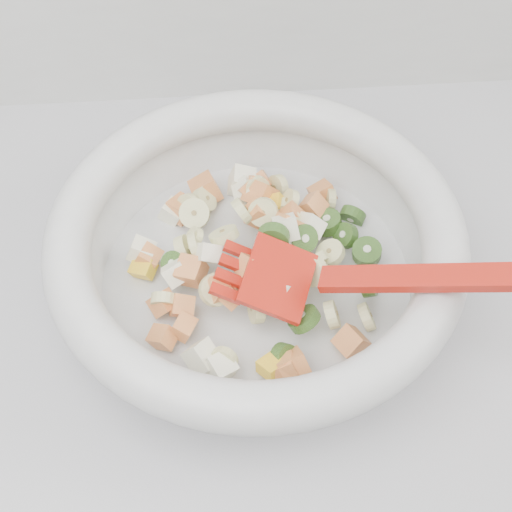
{
  "coord_description": "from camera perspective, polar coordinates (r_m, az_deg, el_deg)",
  "views": [
    {
      "loc": [
        -0.17,
        1.09,
        1.43
      ],
      "look_at": [
        -0.14,
        1.46,
        0.95
      ],
      "focal_mm": 50.0,
      "sensor_mm": 36.0,
      "label": 1
    }
  ],
  "objects": [
    {
      "name": "counter",
      "position": [
        1.05,
        8.18,
        -16.69
      ],
      "size": [
        2.0,
        0.6,
        0.9
      ],
      "primitive_type": "cube",
      "color": "#959499",
      "rests_on": "ground"
    },
    {
      "name": "mixing_bowl",
      "position": [
        0.6,
        0.04,
        0.41
      ],
      "size": [
        0.42,
        0.35,
        0.14
      ],
      "color": "silver",
      "rests_on": "counter"
    }
  ]
}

